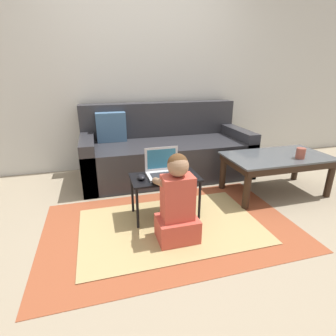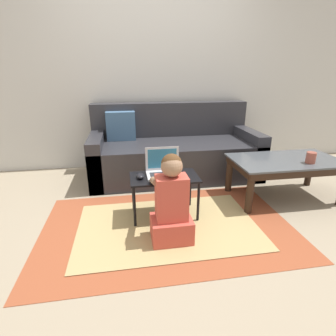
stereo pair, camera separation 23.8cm
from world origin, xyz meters
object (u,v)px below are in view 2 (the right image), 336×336
(person_seated, at_px, (171,204))
(cup_on_table, at_px, (311,158))
(laptop, at_px, (164,171))
(computer_mouse, at_px, (140,176))
(coffee_table, at_px, (286,165))
(couch, at_px, (173,151))
(laptop_desk, at_px, (164,181))

(person_seated, relative_size, cup_on_table, 6.62)
(laptop, relative_size, computer_mouse, 3.00)
(laptop, bearing_deg, computer_mouse, -168.71)
(coffee_table, distance_m, computer_mouse, 1.53)
(computer_mouse, xyz_separation_m, cup_on_table, (1.68, 0.03, 0.07))
(coffee_table, height_order, laptop, laptop)
(computer_mouse, height_order, cup_on_table, cup_on_table)
(couch, relative_size, laptop_desk, 3.41)
(laptop, xyz_separation_m, person_seated, (-0.00, -0.42, -0.12))
(laptop, height_order, computer_mouse, laptop)
(laptop_desk, height_order, cup_on_table, cup_on_table)
(laptop, height_order, person_seated, person_seated)
(laptop_desk, distance_m, person_seated, 0.38)
(coffee_table, bearing_deg, computer_mouse, -173.38)
(laptop_desk, bearing_deg, coffee_table, 7.42)
(laptop_desk, relative_size, person_seated, 0.84)
(person_seated, bearing_deg, laptop, 89.50)
(laptop_desk, xyz_separation_m, person_seated, (-0.00, -0.38, -0.03))
(couch, height_order, computer_mouse, couch)
(computer_mouse, bearing_deg, laptop_desk, 1.69)
(coffee_table, height_order, laptop_desk, coffee_table)
(coffee_table, relative_size, computer_mouse, 10.71)
(person_seated, bearing_deg, computer_mouse, 119.53)
(laptop_desk, bearing_deg, computer_mouse, -178.31)
(coffee_table, relative_size, laptop, 3.57)
(laptop, bearing_deg, laptop_desk, -89.78)
(laptop_desk, height_order, computer_mouse, computer_mouse)
(computer_mouse, bearing_deg, laptop, 11.29)
(couch, distance_m, laptop, 1.07)
(coffee_table, distance_m, laptop_desk, 1.32)
(coffee_table, bearing_deg, laptop_desk, -172.58)
(laptop_desk, distance_m, computer_mouse, 0.23)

